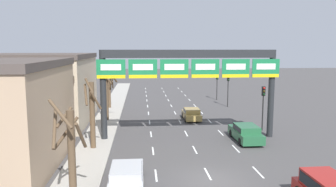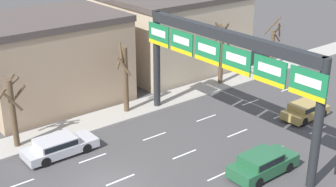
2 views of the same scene
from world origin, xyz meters
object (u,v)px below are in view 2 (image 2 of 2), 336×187
at_px(sign_gantry, 224,58).
at_px(tree_bare_closest, 222,50).
at_px(tree_bare_second, 125,77).
at_px(car_silver, 59,145).
at_px(tree_bare_third, 12,107).
at_px(car_gold, 305,110).
at_px(car_green, 262,163).
at_px(tree_bare_furthest, 273,43).

relative_size(sign_gantry, tree_bare_closest, 2.67).
xyz_separation_m(tree_bare_closest, tree_bare_second, (-0.12, -10.22, -0.30)).
bearing_deg(car_silver, tree_bare_second, 112.13).
relative_size(tree_bare_closest, tree_bare_third, 1.10).
distance_m(car_gold, tree_bare_third, 21.34).
xyz_separation_m(car_silver, car_green, (9.85, 8.59, 0.08)).
bearing_deg(car_silver, tree_bare_furthest, 97.42).
height_order(car_green, car_gold, car_green).
bearing_deg(car_silver, car_green, 41.10).
bearing_deg(tree_bare_third, sign_gantry, 55.89).
height_order(car_silver, tree_bare_second, tree_bare_second).
bearing_deg(sign_gantry, car_green, -13.98).
bearing_deg(tree_bare_closest, tree_bare_third, -89.83).
relative_size(car_silver, car_green, 1.05).
xyz_separation_m(sign_gantry, tree_bare_third, (-7.82, -11.55, -3.07)).
bearing_deg(tree_bare_second, sign_gantry, 17.77).
bearing_deg(car_green, tree_bare_furthest, 128.46).
height_order(tree_bare_second, tree_bare_third, tree_bare_second).
xyz_separation_m(car_gold, tree_bare_second, (-9.42, -10.11, 2.32)).
height_order(sign_gantry, car_gold, sign_gantry).
height_order(sign_gantry, car_silver, sign_gantry).
bearing_deg(car_gold, tree_bare_furthest, 141.44).
bearing_deg(sign_gantry, tree_bare_closest, 135.82).
relative_size(car_green, tree_bare_closest, 0.78).
relative_size(tree_bare_closest, tree_bare_furthest, 1.20).
xyz_separation_m(tree_bare_closest, tree_bare_furthest, (-0.46, 7.67, -0.83)).
distance_m(tree_bare_second, tree_bare_third, 8.99).
height_order(car_green, tree_bare_second, tree_bare_second).
distance_m(car_green, car_gold, 9.36).
bearing_deg(car_gold, car_silver, -110.52).
height_order(tree_bare_second, tree_bare_furthest, tree_bare_second).
bearing_deg(tree_bare_furthest, tree_bare_third, -88.90).
xyz_separation_m(car_green, tree_bare_second, (-12.78, -1.37, 2.25)).
bearing_deg(car_gold, car_green, -68.97).
bearing_deg(tree_bare_closest, car_gold, -0.66).
distance_m(car_silver, tree_bare_second, 8.13).
bearing_deg(sign_gantry, tree_bare_third, -124.11).
xyz_separation_m(car_gold, tree_bare_furthest, (-9.76, 7.78, 1.79)).
distance_m(tree_bare_third, tree_bare_furthest, 26.88).
height_order(car_green, tree_bare_closest, tree_bare_closest).
bearing_deg(car_green, sign_gantry, 166.02).
relative_size(tree_bare_second, tree_bare_furthest, 1.14).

